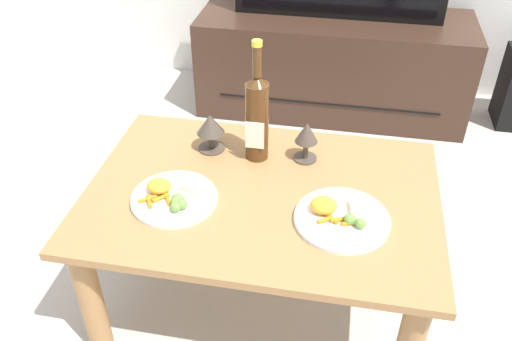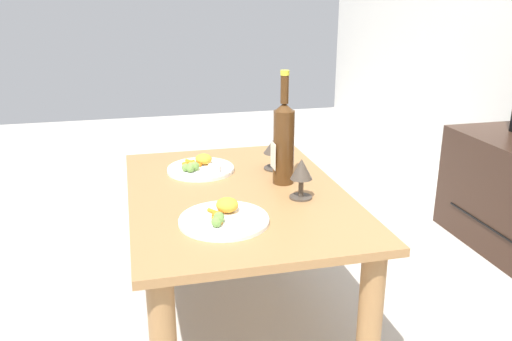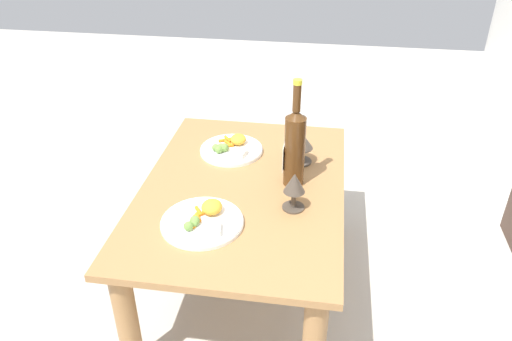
# 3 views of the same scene
# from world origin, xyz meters

# --- Properties ---
(ground_plane) EXTENTS (6.40, 6.40, 0.00)m
(ground_plane) POSITION_xyz_m (0.00, 0.00, 0.00)
(ground_plane) COLOR #B7B2A8
(dining_table) EXTENTS (1.02, 0.71, 0.46)m
(dining_table) POSITION_xyz_m (0.00, 0.00, 0.37)
(dining_table) COLOR #9E7042
(dining_table) RESTS_ON ground_plane
(wine_bottle) EXTENTS (0.07, 0.07, 0.39)m
(wine_bottle) POSITION_xyz_m (-0.05, 0.17, 0.61)
(wine_bottle) COLOR #4C2D14
(wine_bottle) RESTS_ON dining_table
(goblet_left) EXTENTS (0.09, 0.09, 0.13)m
(goblet_left) POSITION_xyz_m (-0.20, 0.19, 0.54)
(goblet_left) COLOR #473D33
(goblet_left) RESTS_ON dining_table
(goblet_right) EXTENTS (0.07, 0.07, 0.13)m
(goblet_right) POSITION_xyz_m (0.11, 0.19, 0.54)
(goblet_right) COLOR #473D33
(goblet_right) RESTS_ON dining_table
(dinner_plate_left) EXTENTS (0.25, 0.25, 0.05)m
(dinner_plate_left) POSITION_xyz_m (-0.24, -0.09, 0.47)
(dinner_plate_left) COLOR white
(dinner_plate_left) RESTS_ON dining_table
(dinner_plate_right) EXTENTS (0.26, 0.26, 0.05)m
(dinner_plate_right) POSITION_xyz_m (0.23, -0.08, 0.47)
(dinner_plate_right) COLOR white
(dinner_plate_right) RESTS_ON dining_table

